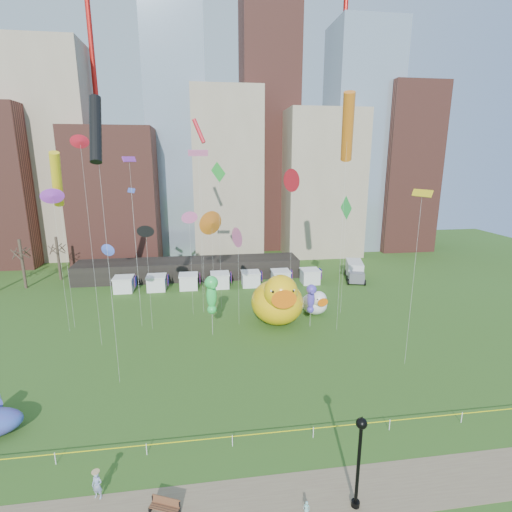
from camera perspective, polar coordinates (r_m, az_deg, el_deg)
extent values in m
plane|color=#355B1C|center=(30.98, -3.50, -26.28)|extent=(160.00, 160.00, 0.00)
cube|color=brown|center=(27.36, -2.46, -33.01)|extent=(70.00, 4.00, 0.02)
cube|color=gray|center=(90.15, -27.26, 13.14)|extent=(14.00, 12.00, 42.00)
cube|color=brown|center=(81.54, -19.91, 8.25)|extent=(16.00, 14.00, 26.00)
cube|color=#8C9EB2|center=(88.00, -11.58, 18.62)|extent=(12.00, 12.00, 55.00)
cube|color=gray|center=(83.82, -4.39, 11.91)|extent=(14.00, 14.00, 34.00)
cube|color=brown|center=(92.01, 1.87, 22.75)|extent=(12.00, 12.00, 68.00)
cube|color=gray|center=(85.67, 9.43, 10.47)|extent=(16.00, 14.00, 30.00)
cube|color=#8C9EB2|center=(92.80, 15.03, 16.02)|extent=(14.00, 12.00, 48.00)
cube|color=brown|center=(95.27, 20.94, 11.90)|extent=(12.00, 12.00, 36.00)
cylinder|color=red|center=(91.68, -22.95, 24.31)|extent=(1.00, 1.00, 76.00)
cylinder|color=red|center=(94.85, 12.66, 24.63)|extent=(1.00, 1.00, 76.00)
cube|color=black|center=(68.16, -9.83, -1.88)|extent=(38.00, 6.00, 3.20)
cube|color=white|center=(63.71, -18.99, -4.05)|extent=(2.80, 2.80, 2.20)
cube|color=red|center=(63.24, -17.42, -3.58)|extent=(0.08, 1.40, 1.60)
cube|color=white|center=(62.94, -14.51, -3.94)|extent=(2.80, 2.80, 2.20)
cube|color=red|center=(62.60, -12.89, -3.46)|extent=(0.08, 1.40, 1.60)
cube|color=white|center=(62.55, -9.94, -3.81)|extent=(2.80, 2.80, 2.20)
cube|color=red|center=(62.36, -8.31, -3.32)|extent=(0.08, 1.40, 1.60)
cube|color=white|center=(62.57, -5.36, -3.65)|extent=(2.80, 2.80, 2.20)
cube|color=red|center=(62.52, -3.72, -3.15)|extent=(0.08, 1.40, 1.60)
cube|color=white|center=(62.98, -0.80, -3.47)|extent=(2.80, 2.80, 2.20)
cube|color=red|center=(63.08, 0.82, -2.97)|extent=(0.08, 1.40, 1.60)
cube|color=white|center=(63.78, 3.66, -3.27)|extent=(2.80, 2.80, 2.20)
cube|color=red|center=(64.02, 5.25, -2.77)|extent=(0.08, 1.40, 1.60)
cube|color=white|center=(64.96, 7.99, -3.06)|extent=(2.80, 2.80, 2.20)
cube|color=red|center=(65.33, 9.53, -2.56)|extent=(0.08, 1.40, 1.60)
cylinder|color=#382B21|center=(71.42, -31.28, -1.03)|extent=(0.44, 0.44, 8.00)
cylinder|color=#382B21|center=(73.64, -27.23, -0.33)|extent=(0.44, 0.44, 7.50)
cylinder|color=white|center=(32.34, -27.61, -25.06)|extent=(0.06, 0.06, 0.90)
cylinder|color=white|center=(30.95, -15.91, -25.84)|extent=(0.06, 0.06, 0.90)
cylinder|color=white|center=(30.69, -3.51, -25.64)|extent=(0.06, 0.06, 0.90)
cylinder|color=white|center=(31.59, 8.49, -24.45)|extent=(0.06, 0.06, 0.90)
cylinder|color=white|center=(33.56, 19.18, -22.55)|extent=(0.06, 0.06, 0.90)
cylinder|color=white|center=(36.42, 28.17, -20.34)|extent=(0.06, 0.06, 0.90)
cube|color=yellow|center=(30.47, -3.52, -25.13)|extent=(50.00, 0.02, 0.07)
ellipsoid|color=yellow|center=(48.79, 3.16, -6.79)|extent=(6.80, 7.90, 5.41)
ellipsoid|color=yellow|center=(51.61, 2.61, -5.77)|extent=(1.84, 1.45, 2.19)
sphere|color=yellow|center=(45.81, 3.69, -5.32)|extent=(4.20, 4.20, 4.07)
cone|color=orange|center=(44.25, 4.07, -6.22)|extent=(2.30, 1.90, 2.24)
sphere|color=white|center=(44.41, 2.52, -5.19)|extent=(0.73, 0.73, 0.73)
sphere|color=white|center=(44.79, 5.36, -5.07)|extent=(0.73, 0.73, 0.73)
sphere|color=black|center=(44.09, 2.58, -5.34)|extent=(0.37, 0.37, 0.37)
sphere|color=black|center=(44.47, 5.45, -5.21)|extent=(0.37, 0.37, 0.37)
ellipsoid|color=white|center=(52.42, 8.62, -7.00)|extent=(3.93, 4.40, 2.73)
ellipsoid|color=white|center=(53.70, 7.89, -6.54)|extent=(1.01, 0.85, 1.11)
sphere|color=white|center=(51.02, 9.28, -6.31)|extent=(2.38, 2.38, 2.05)
cone|color=orange|center=(50.32, 9.74, -6.70)|extent=(1.27, 1.11, 1.13)
sphere|color=white|center=(50.21, 9.02, -6.30)|extent=(0.37, 0.37, 0.37)
sphere|color=white|center=(50.72, 10.16, -6.14)|extent=(0.37, 0.37, 0.37)
sphere|color=black|center=(50.07, 9.11, -6.37)|extent=(0.18, 0.18, 0.18)
sphere|color=black|center=(50.57, 10.25, -6.21)|extent=(0.18, 0.18, 0.18)
cylinder|color=silver|center=(45.68, -6.51, -8.71)|extent=(0.03, 0.03, 4.88)
ellipsoid|color=green|center=(44.80, -6.60, -5.83)|extent=(1.31, 1.12, 3.02)
sphere|color=green|center=(44.14, -6.65, -3.93)|extent=(1.73, 1.73, 1.54)
cone|color=green|center=(43.50, -6.62, -4.30)|extent=(0.66, 1.03, 0.54)
sphere|color=green|center=(45.46, -6.54, -7.87)|extent=(1.08, 1.08, 1.08)
cylinder|color=silver|center=(48.22, 8.06, -8.33)|extent=(0.03, 0.03, 3.60)
ellipsoid|color=#503FBE|center=(47.57, 8.13, -6.33)|extent=(1.02, 0.87, 2.41)
sphere|color=#503FBE|center=(47.00, 8.24, -4.92)|extent=(1.35, 1.35, 1.23)
cone|color=#503FBE|center=(46.52, 8.43, -5.20)|extent=(0.51, 0.81, 0.43)
sphere|color=#503FBE|center=(48.11, 8.06, -7.85)|extent=(0.86, 0.86, 0.86)
cube|color=#5A301E|center=(27.16, -13.42, -32.51)|extent=(1.83, 1.14, 0.06)
cube|color=#5A301E|center=(27.13, -13.18, -31.82)|extent=(1.69, 0.81, 0.45)
cube|color=black|center=(27.64, -15.27, -32.28)|extent=(0.26, 0.52, 0.43)
cylinder|color=black|center=(27.83, 14.52, -31.96)|extent=(0.51, 0.51, 0.34)
cylinder|color=black|center=(26.05, 14.91, -27.99)|extent=(0.21, 0.21, 5.51)
sphere|color=black|center=(24.21, 15.37, -22.80)|extent=(0.64, 0.64, 0.64)
cone|color=black|center=(24.01, 15.43, -22.14)|extent=(0.23, 0.23, 0.29)
cube|color=silver|center=(69.12, 14.36, -1.85)|extent=(3.91, 5.81, 2.66)
cube|color=#595960|center=(66.03, 14.65, -3.09)|extent=(2.87, 2.51, 1.70)
cylinder|color=black|center=(67.47, 13.35, -3.21)|extent=(0.52, 0.99, 0.96)
cylinder|color=black|center=(67.80, 15.59, -3.27)|extent=(0.52, 0.99, 0.96)
cylinder|color=black|center=(70.92, 13.09, -2.36)|extent=(0.52, 0.99, 0.96)
cylinder|color=black|center=(71.23, 15.22, -2.42)|extent=(0.52, 0.99, 0.96)
imported|color=white|center=(28.74, -22.47, -28.88)|extent=(0.76, 0.62, 1.80)
imported|color=silver|center=(26.92, 7.50, -32.95)|extent=(0.32, 0.28, 0.75)
cylinder|color=silver|center=(43.81, -23.17, 0.85)|extent=(0.02, 0.02, 21.80)
cone|color=red|center=(42.88, -24.61, 15.17)|extent=(1.08, 1.02, 1.32)
cylinder|color=silver|center=(47.11, -2.60, -3.87)|extent=(0.02, 0.02, 11.13)
cone|color=pink|center=(45.71, -2.67, 2.78)|extent=(0.89, 2.35, 2.35)
cylinder|color=silver|center=(35.33, -20.98, -1.41)|extent=(0.02, 0.02, 22.39)
cylinder|color=black|center=(34.29, -22.68, 16.94)|extent=(1.15, 3.24, 5.42)
cylinder|color=silver|center=(52.02, -5.38, 2.02)|extent=(0.02, 0.02, 18.54)
cube|color=green|center=(50.92, -5.62, 12.28)|extent=(1.78, 1.93, 2.60)
cylinder|color=silver|center=(50.33, -26.29, -0.16)|extent=(0.02, 0.02, 17.92)
cylinder|color=yellow|center=(49.15, -27.43, 10.02)|extent=(2.34, 3.81, 6.26)
cylinder|color=silver|center=(57.00, -17.39, 1.19)|extent=(0.02, 0.02, 16.01)
cube|color=blue|center=(55.87, -18.00, 9.22)|extent=(1.37, 1.92, 0.64)
cylinder|color=silver|center=(45.15, 12.59, 3.06)|extent=(0.02, 0.02, 23.40)
cylinder|color=orange|center=(44.50, 13.43, 18.01)|extent=(2.65, 4.36, 7.16)
cylinder|color=silver|center=(49.66, -26.86, -1.44)|extent=(0.02, 0.02, 16.17)
cone|color=purple|center=(48.36, -27.92, 7.84)|extent=(1.56, 0.99, 1.66)
cylinder|color=silver|center=(48.57, 5.20, 0.64)|extent=(0.02, 0.02, 17.66)
cone|color=red|center=(47.32, 5.44, 11.10)|extent=(1.02, 2.76, 2.76)
cylinder|color=silver|center=(50.36, -8.15, 2.91)|extent=(0.02, 0.02, 20.88)
cube|color=pink|center=(49.45, -8.58, 14.86)|extent=(2.45, 0.43, 0.76)
cylinder|color=silver|center=(47.34, -15.54, -3.68)|extent=(0.02, 0.02, 12.11)
cone|color=black|center=(45.91, -16.03, 3.54)|extent=(1.37, 0.40, 1.36)
cylinder|color=silver|center=(51.36, 12.80, -0.92)|extent=(0.02, 0.02, 14.18)
cube|color=green|center=(50.05, 13.24, 6.95)|extent=(2.30, 2.07, 3.06)
cylinder|color=silver|center=(39.91, 22.23, -3.75)|extent=(0.02, 0.02, 17.12)
cube|color=yellow|center=(38.34, 23.42, 8.54)|extent=(0.97, 2.10, 0.66)
cylinder|color=silver|center=(48.12, -20.64, -5.05)|extent=(0.02, 0.02, 10.10)
cone|color=blue|center=(46.80, -21.17, 0.82)|extent=(1.22, 0.91, 1.36)
cylinder|color=silver|center=(52.21, -6.38, -1.64)|extent=(0.02, 0.02, 12.02)
cone|color=orange|center=(50.93, -6.56, 4.88)|extent=(2.28, 2.60, 3.08)
cylinder|color=silver|center=(47.66, -17.37, 1.30)|extent=(0.02, 0.02, 20.12)
cube|color=purple|center=(46.61, -18.29, 13.46)|extent=(1.32, 1.78, 0.61)
cylinder|color=silver|center=(57.32, -8.04, 5.81)|extent=(0.02, 0.02, 23.96)
cylinder|color=red|center=(56.89, -8.47, 17.84)|extent=(2.01, 1.53, 3.40)
cylinder|color=silver|center=(50.60, -9.56, -1.66)|extent=(0.02, 0.02, 13.03)
cone|color=pink|center=(49.27, -9.87, 5.66)|extent=(1.42, 0.88, 1.51)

